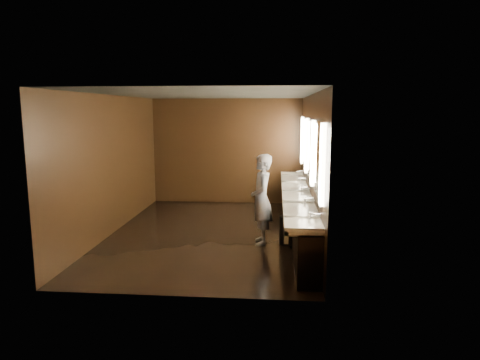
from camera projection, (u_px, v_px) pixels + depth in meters
The scene contains 10 objects.
floor at pixel (210, 233), 8.76m from camera, with size 6.00×6.00×0.00m, color black.
ceiling at pixel (209, 94), 8.31m from camera, with size 4.00×6.00×0.02m, color #2D2D2B.
wall_back at pixel (227, 151), 11.49m from camera, with size 4.00×0.02×2.80m, color black.
wall_front at pixel (174, 195), 5.59m from camera, with size 4.00×0.02×2.80m, color black.
wall_left at pixel (112, 165), 8.70m from camera, with size 0.02×6.00×2.80m, color black.
wall_right at pixel (311, 167), 8.37m from camera, with size 0.02×6.00×2.80m, color black.
sink_counter at pixel (299, 212), 8.53m from camera, with size 0.55×5.40×1.01m.
mirror_band at pixel (310, 149), 8.31m from camera, with size 0.06×5.03×1.15m.
person at pixel (262, 199), 7.98m from camera, with size 0.62×0.41×1.70m, color #9CB6E9.
trash_bin at pixel (288, 230), 8.05m from camera, with size 0.34×0.34×0.53m, color black.
Camera 1 is at (1.33, -8.39, 2.51)m, focal length 32.00 mm.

